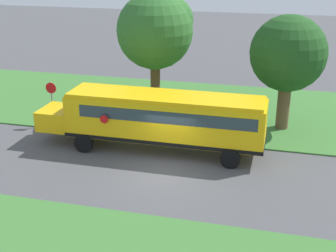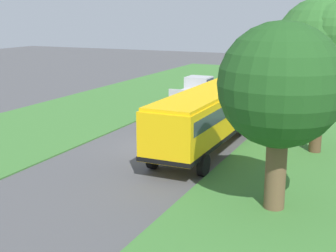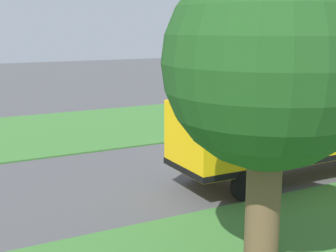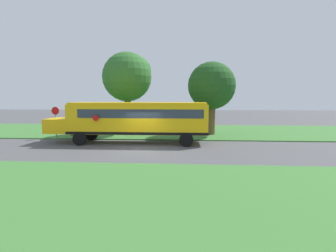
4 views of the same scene
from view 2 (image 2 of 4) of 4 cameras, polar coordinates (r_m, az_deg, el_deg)
name	(u,v)px [view 2 (image 2 of 4)]	position (r m, az deg, el deg)	size (l,w,h in m)	color
ground_plane	(157,148)	(25.17, -1.40, -2.70)	(120.00, 120.00, 0.00)	#4C4C4F
grass_far_side	(26,130)	(30.11, -16.97, -0.50)	(10.00, 80.00, 0.07)	#3D7533
school_bus	(208,114)	(24.51, 4.92, 1.44)	(2.85, 12.42, 3.16)	yellow
pickup_truck	(196,90)	(37.27, 3.41, 4.34)	(2.28, 5.40, 2.10)	#B7B7BC
oak_tree_beside_bus	(325,44)	(24.34, 18.60, 9.48)	(4.72, 4.72, 7.89)	brown
oak_tree_roadside_mid	(283,84)	(16.79, 13.79, 4.95)	(4.43, 4.43, 6.86)	brown
stop_sign	(277,98)	(31.00, 13.11, 3.35)	(0.08, 0.68, 2.74)	gray
trash_bin	(290,122)	(30.00, 14.61, 0.42)	(0.56, 0.56, 0.90)	#2D4C33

